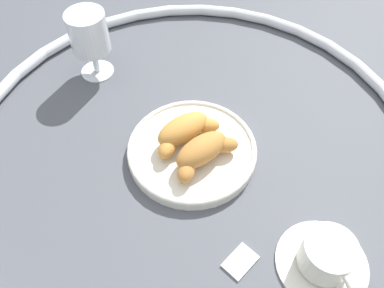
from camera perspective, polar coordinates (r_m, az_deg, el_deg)
name	(u,v)px	position (r m, az deg, el deg)	size (l,w,h in m)	color
ground_plane	(192,145)	(0.73, 0.06, -0.21)	(2.20, 2.20, 0.00)	#4C4F56
table_chrome_rim	(192,141)	(0.72, 0.06, 0.37)	(0.82, 0.82, 0.02)	silver
pastry_plate	(192,150)	(0.71, 0.00, -0.89)	(0.23, 0.23, 0.02)	silver
croissant_large	(184,131)	(0.70, -1.11, 1.88)	(0.13, 0.09, 0.04)	#CC893D
croissant_small	(203,152)	(0.67, 1.49, -1.10)	(0.13, 0.09, 0.04)	#BC7A38
coffee_cup_near	(326,258)	(0.63, 18.32, -14.93)	(0.14, 0.14, 0.06)	silver
juice_glass_left	(89,35)	(0.83, -14.29, 14.61)	(0.08, 0.08, 0.14)	white
sugar_packet	(240,261)	(0.63, 6.81, -15.99)	(0.05, 0.03, 0.01)	white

